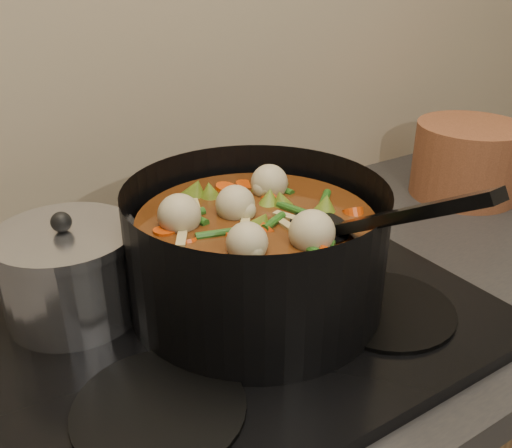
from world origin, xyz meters
TOP-DOWN VIEW (x-y plane):
  - stovetop at (0.00, 1.93)m, footprint 0.62×0.54m
  - stockpot at (0.03, 1.91)m, footprint 0.37×0.46m
  - saucepan at (-0.18, 2.02)m, footprint 0.17×0.17m
  - terracotta_crock at (0.60, 2.03)m, footprint 0.26×0.26m

SIDE VIEW (x-z plane):
  - stovetop at x=0.00m, z-range 0.91..0.93m
  - terracotta_crock at x=0.60m, z-range 0.91..1.05m
  - saucepan at x=-0.18m, z-range 0.92..1.06m
  - stockpot at x=0.03m, z-range 0.89..1.13m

